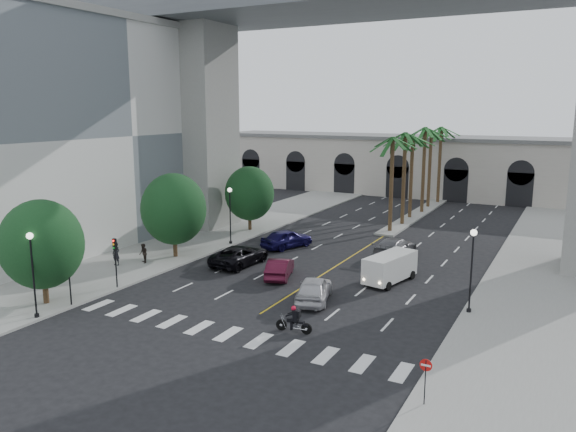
# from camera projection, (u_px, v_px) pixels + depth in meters

# --- Properties ---
(ground) EXTENTS (140.00, 140.00, 0.00)m
(ground) POSITION_uv_depth(u_px,v_px,m) (242.00, 325.00, 32.82)
(ground) COLOR black
(ground) RESTS_ON ground
(sidewalk_left) EXTENTS (8.00, 100.00, 0.15)m
(sidewalk_left) POSITION_uv_depth(u_px,v_px,m) (193.00, 242.00, 52.70)
(sidewalk_left) COLOR gray
(sidewalk_left) RESTS_ON ground
(sidewalk_right) EXTENTS (8.00, 100.00, 0.15)m
(sidewalk_right) POSITION_uv_depth(u_px,v_px,m) (541.00, 290.00, 38.98)
(sidewalk_right) COLOR gray
(sidewalk_right) RESTS_ON ground
(median) EXTENTS (2.00, 24.00, 0.20)m
(median) POSITION_uv_depth(u_px,v_px,m) (416.00, 215.00, 65.81)
(median) COLOR gray
(median) RESTS_ON ground
(building_left) EXTENTS (16.50, 32.50, 20.60)m
(building_left) POSITION_uv_depth(u_px,v_px,m) (69.00, 131.00, 53.63)
(building_left) COLOR silver
(building_left) RESTS_ON ground
(pier_building) EXTENTS (71.00, 10.50, 8.50)m
(pier_building) POSITION_uv_depth(u_px,v_px,m) (449.00, 166.00, 79.79)
(pier_building) COLOR beige
(pier_building) RESTS_ON ground
(bridge) EXTENTS (75.00, 13.00, 26.00)m
(bridge) POSITION_uv_depth(u_px,v_px,m) (415.00, 34.00, 46.84)
(bridge) COLOR gray
(bridge) RESTS_ON ground
(palm_a) EXTENTS (3.20, 3.20, 10.30)m
(palm_a) POSITION_uv_depth(u_px,v_px,m) (393.00, 143.00, 55.41)
(palm_a) COLOR #47331E
(palm_a) RESTS_ON ground
(palm_b) EXTENTS (3.20, 3.20, 10.60)m
(palm_b) POSITION_uv_depth(u_px,v_px,m) (405.00, 138.00, 58.79)
(palm_b) COLOR #47331E
(palm_b) RESTS_ON ground
(palm_c) EXTENTS (3.20, 3.20, 10.10)m
(palm_c) POSITION_uv_depth(u_px,v_px,m) (413.00, 140.00, 62.49)
(palm_c) COLOR #47331E
(palm_c) RESTS_ON ground
(palm_d) EXTENTS (3.20, 3.20, 10.90)m
(palm_d) POSITION_uv_depth(u_px,v_px,m) (425.00, 132.00, 65.66)
(palm_d) COLOR #47331E
(palm_d) RESTS_ON ground
(palm_e) EXTENTS (3.20, 3.20, 10.40)m
(palm_e) POSITION_uv_depth(u_px,v_px,m) (431.00, 135.00, 69.34)
(palm_e) COLOR #47331E
(palm_e) RESTS_ON ground
(palm_f) EXTENTS (3.20, 3.20, 10.70)m
(palm_f) POSITION_uv_depth(u_px,v_px,m) (441.00, 131.00, 72.63)
(palm_f) COLOR #47331E
(palm_f) RESTS_ON ground
(street_tree_near) EXTENTS (5.20, 5.20, 6.89)m
(street_tree_near) POSITION_uv_depth(u_px,v_px,m) (42.00, 244.00, 35.40)
(street_tree_near) COLOR #382616
(street_tree_near) RESTS_ON ground
(street_tree_mid) EXTENTS (5.44, 5.44, 7.21)m
(street_tree_mid) POSITION_uv_depth(u_px,v_px,m) (174.00, 209.00, 46.65)
(street_tree_mid) COLOR #382616
(street_tree_mid) RESTS_ON ground
(street_tree_far) EXTENTS (5.04, 5.04, 6.68)m
(street_tree_far) POSITION_uv_depth(u_px,v_px,m) (250.00, 193.00, 57.14)
(street_tree_far) COLOR #382616
(street_tree_far) RESTS_ON ground
(lamp_post_left_near) EXTENTS (0.40, 0.40, 5.35)m
(lamp_post_left_near) POSITION_uv_depth(u_px,v_px,m) (33.00, 268.00, 33.08)
(lamp_post_left_near) COLOR black
(lamp_post_left_near) RESTS_ON ground
(lamp_post_left_far) EXTENTS (0.40, 0.40, 5.35)m
(lamp_post_left_far) POSITION_uv_depth(u_px,v_px,m) (230.00, 211.00, 51.32)
(lamp_post_left_far) COLOR black
(lamp_post_left_far) RESTS_ON ground
(lamp_post_right) EXTENTS (0.40, 0.40, 5.35)m
(lamp_post_right) POSITION_uv_depth(u_px,v_px,m) (472.00, 264.00, 33.95)
(lamp_post_right) COLOR black
(lamp_post_right) RESTS_ON ground
(traffic_signal_near) EXTENTS (0.25, 0.18, 3.65)m
(traffic_signal_near) POSITION_uv_depth(u_px,v_px,m) (69.00, 269.00, 35.34)
(traffic_signal_near) COLOR black
(traffic_signal_near) RESTS_ON ground
(traffic_signal_far) EXTENTS (0.25, 0.18, 3.65)m
(traffic_signal_far) POSITION_uv_depth(u_px,v_px,m) (115.00, 254.00, 38.82)
(traffic_signal_far) COLOR black
(traffic_signal_far) RESTS_ON ground
(motorcycle_rider) EXTENTS (2.17, 0.59, 1.56)m
(motorcycle_rider) POSITION_uv_depth(u_px,v_px,m) (295.00, 320.00, 31.62)
(motorcycle_rider) COLOR black
(motorcycle_rider) RESTS_ON ground
(car_a) EXTENTS (3.28, 5.28, 1.68)m
(car_a) POSITION_uv_depth(u_px,v_px,m) (314.00, 289.00, 36.71)
(car_a) COLOR #B7B5BB
(car_a) RESTS_ON ground
(car_b) EXTENTS (2.95, 4.77, 1.48)m
(car_b) POSITION_uv_depth(u_px,v_px,m) (280.00, 268.00, 41.85)
(car_b) COLOR #420D1E
(car_b) RESTS_ON ground
(car_c) EXTENTS (2.93, 5.84, 1.59)m
(car_c) POSITION_uv_depth(u_px,v_px,m) (240.00, 255.00, 45.23)
(car_c) COLOR black
(car_c) RESTS_ON ground
(car_d) EXTENTS (2.81, 5.71, 1.60)m
(car_d) POSITION_uv_depth(u_px,v_px,m) (395.00, 247.00, 47.93)
(car_d) COLOR slate
(car_d) RESTS_ON ground
(car_e) EXTENTS (3.70, 5.44, 1.72)m
(car_e) POSITION_uv_depth(u_px,v_px,m) (287.00, 238.00, 50.75)
(car_e) COLOR #130E45
(car_e) RESTS_ON ground
(cargo_van) EXTENTS (2.84, 5.18, 2.09)m
(cargo_van) POSITION_uv_depth(u_px,v_px,m) (390.00, 267.00, 40.60)
(cargo_van) COLOR silver
(cargo_van) RESTS_ON ground
(pedestrian_a) EXTENTS (0.70, 0.48, 1.84)m
(pedestrian_a) POSITION_uv_depth(u_px,v_px,m) (116.00, 254.00, 44.58)
(pedestrian_a) COLOR black
(pedestrian_a) RESTS_ON sidewalk_left
(pedestrian_b) EXTENTS (0.98, 0.94, 1.59)m
(pedestrian_b) POSITION_uv_depth(u_px,v_px,m) (143.00, 253.00, 45.24)
(pedestrian_b) COLOR black
(pedestrian_b) RESTS_ON sidewalk_left
(do_not_enter_sign) EXTENTS (0.54, 0.05, 2.19)m
(do_not_enter_sign) POSITION_uv_depth(u_px,v_px,m) (426.00, 373.00, 23.51)
(do_not_enter_sign) COLOR black
(do_not_enter_sign) RESTS_ON ground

